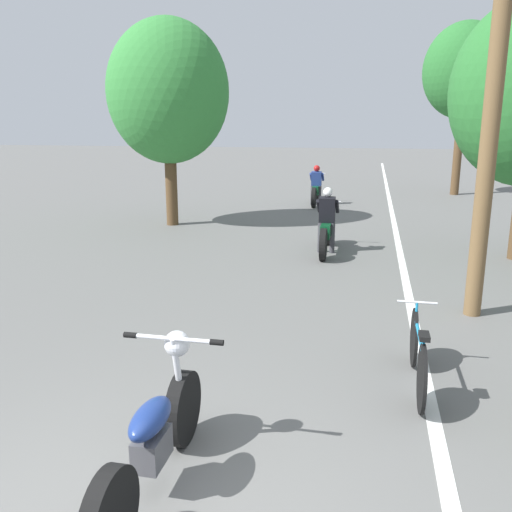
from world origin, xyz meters
name	(u,v)px	position (x,y,z in m)	size (l,w,h in m)	color
lane_stripe_edge	(394,224)	(2.28, 12.71, 0.00)	(0.14, 48.00, 0.01)	white
utility_pole	(499,41)	(3.14, 5.41, 3.80)	(1.10, 0.24, 7.41)	brown
roadside_tree_right_far	(465,72)	(4.82, 19.85, 4.62)	(3.08, 2.78, 6.43)	#513A23
roadside_tree_left	(168,92)	(-3.77, 11.38, 3.53)	(3.25, 2.92, 5.41)	#513A23
motorcycle_foreground	(154,437)	(0.07, 0.76, 0.44)	(0.85, 2.04, 1.08)	black
motorcycle_rider_lead	(327,228)	(0.69, 8.96, 0.53)	(0.50, 2.21, 1.42)	black
motorcycle_rider_far	(316,190)	(-0.25, 15.98, 0.52)	(0.50, 2.09, 1.35)	black
bicycle_parked	(418,354)	(2.16, 2.91, 0.37)	(0.44, 1.75, 0.80)	black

